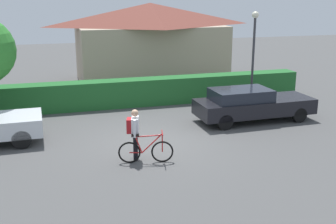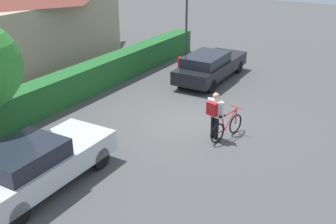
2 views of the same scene
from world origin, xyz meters
name	(u,v)px [view 1 (image 1 of 2)]	position (x,y,z in m)	size (l,w,h in m)	color
ground_plane	(152,143)	(0.00, 0.00, 0.00)	(60.00, 60.00, 0.00)	#4A4A4A
hedge_row	(124,93)	(0.00, 4.95, 0.58)	(16.44, 0.90, 1.16)	#22602A
house_distant	(150,41)	(2.52, 10.25, 2.17)	(8.29, 4.65, 4.26)	tan
parked_car_far	(251,104)	(4.30, 1.38, 0.68)	(4.60, 1.71, 1.29)	black
bicycle	(146,151)	(-0.55, -1.57, 0.37)	(1.58, 0.54, 0.92)	black
person_rider	(134,130)	(-0.83, -1.25, 0.93)	(0.43, 0.62, 1.54)	black
street_lamp	(254,47)	(5.16, 3.09, 2.64)	(0.28, 0.28, 4.06)	#38383D
fire_hydrant	(237,100)	(4.49, 3.04, 0.41)	(0.20, 0.20, 0.81)	red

